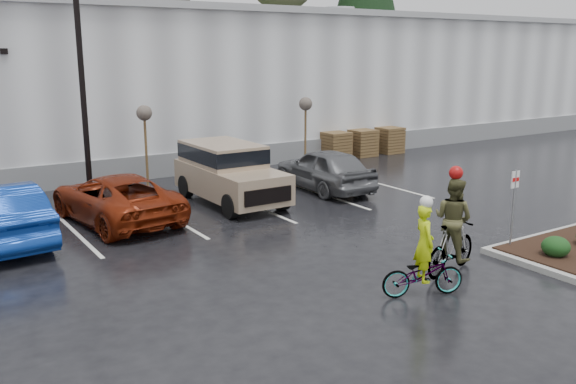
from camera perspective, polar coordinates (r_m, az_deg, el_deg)
ground at (r=14.52m, az=11.41°, el=-8.24°), size 120.00×120.00×0.00m
warehouse at (r=33.02m, az=-16.32°, el=9.84°), size 60.50×15.50×7.20m
wooded_ridge at (r=55.45m, az=-23.37°, el=9.74°), size 80.00×25.00×6.00m
lamppost at (r=22.28m, az=-19.00°, el=13.60°), size 0.50×1.00×9.22m
sapling_mid at (r=24.10m, az=-13.29°, el=6.81°), size 0.60×0.60×3.20m
sapling_east at (r=27.55m, az=1.66°, el=7.89°), size 0.60×0.60×3.20m
pallet_stack_a at (r=30.06m, az=4.48°, el=4.35°), size 1.20×1.20×1.35m
pallet_stack_b at (r=31.11m, az=6.97°, el=4.59°), size 1.20×1.20×1.35m
pallet_stack_c at (r=32.29m, az=9.44°, el=4.82°), size 1.20×1.20×1.35m
shrub_a at (r=16.78m, az=23.78°, el=-4.70°), size 0.70×0.70×0.52m
fire_lane_sign at (r=17.01m, az=20.36°, el=-0.69°), size 0.30×0.05×2.20m
car_blue at (r=18.55m, az=-25.37°, el=-1.86°), size 2.16×5.21×1.68m
car_red at (r=19.66m, az=-15.84°, el=-0.54°), size 3.13×5.70×1.51m
suv_tan at (r=21.28m, az=-5.39°, el=1.68°), size 2.20×5.10×2.06m
car_grey at (r=23.28m, az=3.40°, el=2.17°), size 2.11×4.87×1.64m
cyclist_hivis at (r=13.56m, az=12.53°, el=-6.70°), size 1.96×1.26×2.24m
cyclist_olive at (r=15.03m, az=15.10°, el=-3.92°), size 2.09×1.06×2.61m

